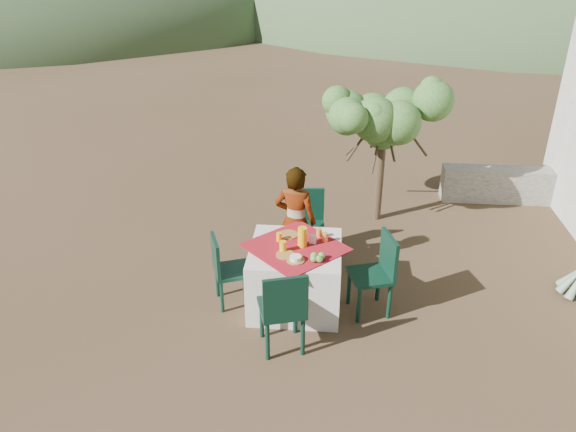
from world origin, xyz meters
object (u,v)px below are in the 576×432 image
object	(u,v)px
chair_near	(283,308)
chair_left	(226,268)
chair_far	(308,221)
shrub_tree	(388,123)
chair_right	(378,271)
person	(295,221)
juice_pitcher	(302,237)
table	(295,276)

from	to	relation	value
chair_near	chair_left	xyz separation A→B (m)	(-0.73, 0.78, -0.06)
chair_far	shrub_tree	distance (m)	1.89
chair_left	chair_right	distance (m)	1.71
chair_right	shrub_tree	world-z (taller)	shrub_tree
person	shrub_tree	distance (m)	2.16
chair_near	chair_left	size ratio (longest dim) A/B	1.12
chair_right	shrub_tree	xyz separation A→B (m)	(0.20, 2.39, 0.95)
chair_far	juice_pitcher	distance (m)	1.13
shrub_tree	juice_pitcher	distance (m)	2.61
person	juice_pitcher	xyz separation A→B (m)	(0.13, -0.66, 0.16)
chair_left	chair_far	bearing A→B (deg)	-57.67
chair_right	table	bearing A→B (deg)	-110.27
table	person	world-z (taller)	person
person	juice_pitcher	distance (m)	0.69
chair_far	shrub_tree	bearing A→B (deg)	44.64
chair_far	chair_right	bearing A→B (deg)	-58.80
person	juice_pitcher	world-z (taller)	person
shrub_tree	person	bearing A→B (deg)	-125.46
chair_left	person	xyz separation A→B (m)	(0.74, 0.75, 0.24)
chair_far	person	bearing A→B (deg)	-112.98
chair_near	chair_left	distance (m)	1.08
chair_far	shrub_tree	size ratio (longest dim) A/B	0.50
juice_pitcher	chair_near	bearing A→B (deg)	-98.41
chair_near	chair_right	bearing A→B (deg)	-157.56
chair_right	chair_left	bearing A→B (deg)	-106.70
shrub_tree	chair_far	bearing A→B (deg)	-130.09
chair_near	table	bearing A→B (deg)	-110.53
chair_far	chair_left	xyz separation A→B (m)	(-0.87, -1.16, -0.04)
table	chair_right	size ratio (longest dim) A/B	1.36
chair_far	chair_left	size ratio (longest dim) A/B	1.08
chair_left	juice_pitcher	world-z (taller)	juice_pitcher
table	chair_right	world-z (taller)	chair_right
chair_far	shrub_tree	xyz separation A→B (m)	(1.04, 1.24, 0.96)
table	juice_pitcher	size ratio (longest dim) A/B	5.67
chair_far	juice_pitcher	bearing A→B (deg)	-95.39
chair_near	person	size ratio (longest dim) A/B	0.68
chair_right	chair_far	bearing A→B (deg)	-160.73
chair_right	person	world-z (taller)	person
chair_far	juice_pitcher	world-z (taller)	juice_pitcher
person	shrub_tree	size ratio (longest dim) A/B	0.77
person	juice_pitcher	bearing A→B (deg)	113.62
shrub_tree	chair_right	bearing A→B (deg)	-94.72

